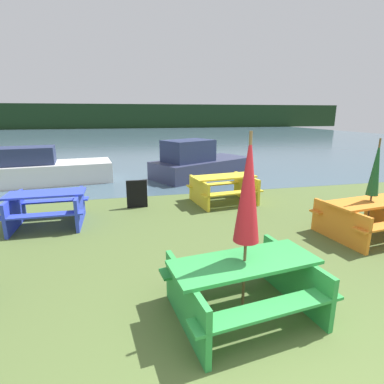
# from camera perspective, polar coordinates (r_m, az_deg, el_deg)

# --- Properties ---
(water) EXTENTS (60.00, 50.00, 0.00)m
(water) POSITION_cam_1_polar(r_m,az_deg,el_deg) (34.10, -10.73, 10.34)
(water) COLOR #425B6B
(water) RESTS_ON ground_plane
(far_treeline) EXTENTS (80.00, 1.60, 4.00)m
(far_treeline) POSITION_cam_1_polar(r_m,az_deg,el_deg) (54.00, -11.80, 13.95)
(far_treeline) COLOR #193319
(far_treeline) RESTS_ON water
(picnic_table_green) EXTENTS (1.99, 1.61, 0.74)m
(picnic_table_green) POSITION_cam_1_polar(r_m,az_deg,el_deg) (3.95, 9.81, -16.43)
(picnic_table_green) COLOR green
(picnic_table_green) RESTS_ON ground_plane
(picnic_table_orange) EXTENTS (2.01, 1.61, 0.75)m
(picnic_table_orange) POSITION_cam_1_polar(r_m,az_deg,el_deg) (7.17, 30.58, -3.72)
(picnic_table_orange) COLOR orange
(picnic_table_orange) RESTS_ON ground_plane
(picnic_table_blue) EXTENTS (1.68, 1.41, 0.77)m
(picnic_table_blue) POSITION_cam_1_polar(r_m,az_deg,el_deg) (7.51, -25.81, -2.38)
(picnic_table_blue) COLOR blue
(picnic_table_blue) RESTS_ON ground_plane
(picnic_table_yellow) EXTENTS (1.94, 1.60, 0.78)m
(picnic_table_yellow) POSITION_cam_1_polar(r_m,az_deg,el_deg) (8.55, 6.00, 1.04)
(picnic_table_yellow) COLOR yellow
(picnic_table_yellow) RESTS_ON ground_plane
(umbrella_darkgreen) EXTENTS (0.23, 0.23, 2.02)m
(umbrella_darkgreen) POSITION_cam_1_polar(r_m,az_deg,el_deg) (6.96, 31.61, 3.88)
(umbrella_darkgreen) COLOR brown
(umbrella_darkgreen) RESTS_ON ground_plane
(umbrella_crimson) EXTENTS (0.31, 0.31, 2.30)m
(umbrella_crimson) POSITION_cam_1_polar(r_m,az_deg,el_deg) (3.49, 10.66, 0.50)
(umbrella_crimson) COLOR brown
(umbrella_crimson) RESTS_ON ground_plane
(boat) EXTENTS (4.37, 2.22, 1.33)m
(boat) POSITION_cam_1_polar(r_m,az_deg,el_deg) (12.15, -25.91, 3.89)
(boat) COLOR silver
(boat) RESTS_ON water
(boat_second) EXTENTS (4.48, 3.47, 1.49)m
(boat_second) POSITION_cam_1_polar(r_m,az_deg,el_deg) (12.04, 1.29, 5.49)
(boat_second) COLOR #333856
(boat_second) RESTS_ON water
(signboard) EXTENTS (0.55, 0.08, 0.75)m
(signboard) POSITION_cam_1_polar(r_m,az_deg,el_deg) (8.20, -10.45, -0.37)
(signboard) COLOR black
(signboard) RESTS_ON ground_plane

